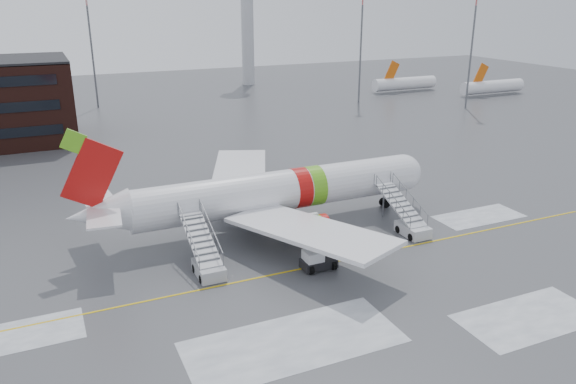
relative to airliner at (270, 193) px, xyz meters
name	(u,v)px	position (x,y,z in m)	size (l,w,h in m)	color
ground	(309,261)	(0.05, -8.23, -3.42)	(260.00, 260.00, 0.00)	#494C4F
airliner	(270,193)	(0.00, 0.00, 0.00)	(35.03, 32.97, 11.18)	white
airstair_fwd	(408,222)	(11.21, -6.54, -2.35)	(2.05, 7.70, 3.48)	silver
airstair_aft	(206,260)	(-8.26, -6.54, -2.35)	(2.05, 7.70, 3.48)	#A4A6AB
pushback_tug	(317,260)	(0.03, -9.67, -2.70)	(2.84, 2.13, 1.62)	black
control_tower	(247,5)	(30.05, 86.77, 15.33)	(6.40, 6.40, 30.00)	#B2B5BA
light_mast_far_ne	(361,33)	(42.05, 53.77, 10.42)	(1.20, 1.20, 24.25)	#595B60
light_mast_far_n	(90,35)	(-7.95, 69.77, 10.42)	(1.20, 1.20, 24.25)	#595B60
light_mast_far_e	(473,35)	(58.05, 39.77, 10.42)	(1.20, 1.20, 24.25)	#595B60
distant_aircraft	(433,94)	(62.55, 55.77, -3.42)	(35.00, 18.00, 8.00)	#D8590C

